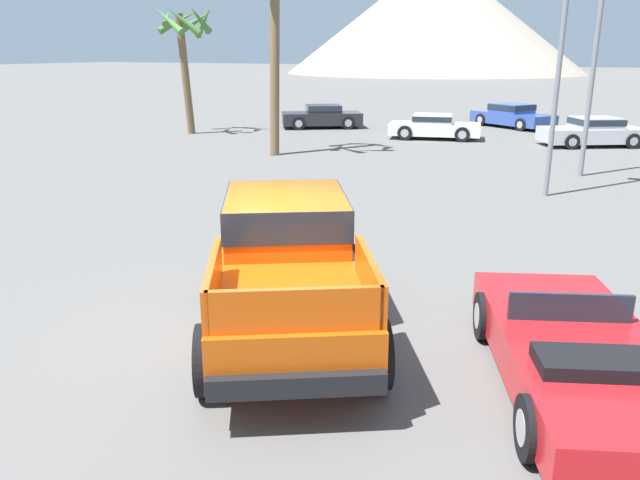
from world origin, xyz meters
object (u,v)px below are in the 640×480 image
parked_car_silver (593,131)px  traffic_light_main (637,40)px  parked_car_blue (512,115)px  palm_tree_leaning (186,37)px  orange_pickup_truck (288,258)px  parked_car_dark (322,116)px  red_convertible_car (579,358)px  parked_car_white (434,126)px

parked_car_silver → traffic_light_main: traffic_light_main is taller
parked_car_blue → parked_car_silver: 6.92m
parked_car_silver → palm_tree_leaning: palm_tree_leaning is taller
parked_car_blue → traffic_light_main: bearing=55.9°
orange_pickup_truck → parked_car_dark: orange_pickup_truck is taller
red_convertible_car → traffic_light_main: bearing=68.2°
red_convertible_car → palm_tree_leaning: bearing=115.8°
parked_car_blue → parked_car_dark: (-8.94, -4.67, -0.01)m
red_convertible_car → traffic_light_main: 14.95m
parked_car_silver → traffic_light_main: (1.22, -7.36, 3.60)m
parked_car_dark → palm_tree_leaning: 7.91m
traffic_light_main → orange_pickup_truck: bearing=-105.9°
orange_pickup_truck → parked_car_dark: 24.74m
orange_pickup_truck → traffic_light_main: bearing=43.3°
parked_car_blue → traffic_light_main: size_ratio=0.77×
parked_car_white → palm_tree_leaning: palm_tree_leaning is taller
red_convertible_car → parked_car_blue: 27.78m
red_convertible_car → parked_car_blue: size_ratio=1.01×
parked_car_blue → parked_car_white: parked_car_blue is taller
parked_car_silver → parked_car_dark: (-13.24, 0.75, -0.00)m
parked_car_dark → parked_car_white: size_ratio=1.01×
orange_pickup_truck → palm_tree_leaning: size_ratio=0.89×
palm_tree_leaning → parked_car_white: bearing=17.0°
parked_car_blue → parked_car_white: size_ratio=1.07×
parked_car_blue → parked_car_dark: 10.09m
parked_car_silver → parked_car_dark: 13.26m
parked_car_silver → orange_pickup_truck: bearing=141.9°
traffic_light_main → red_convertible_car: bearing=-90.3°
orange_pickup_truck → palm_tree_leaning: 23.41m
orange_pickup_truck → parked_car_dark: size_ratio=1.20×
parked_car_silver → parked_car_blue: bearing=7.8°
orange_pickup_truck → parked_car_blue: 27.16m
parked_car_blue → parked_car_dark: parked_car_blue is taller
orange_pickup_truck → parked_car_silver: bearing=51.7°
parked_car_dark → palm_tree_leaning: size_ratio=0.75×
parked_car_white → parked_car_dark: bearing=-116.1°
parked_car_blue → parked_car_dark: size_ratio=1.06×
parked_car_dark → traffic_light_main: 16.96m
parked_car_dark → traffic_light_main: traffic_light_main is taller
orange_pickup_truck → parked_car_white: size_ratio=1.21×
parked_car_blue → parked_car_silver: parked_car_blue is taller
parked_car_dark → palm_tree_leaning: bearing=103.6°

